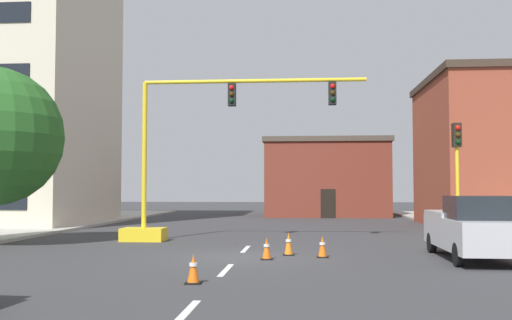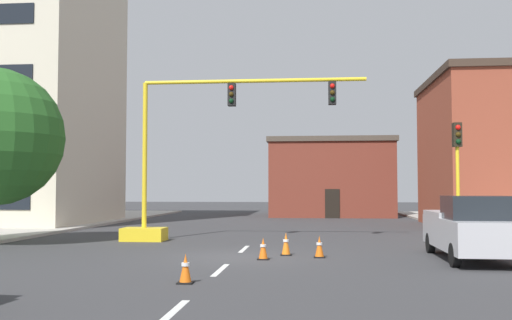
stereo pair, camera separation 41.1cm
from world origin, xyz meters
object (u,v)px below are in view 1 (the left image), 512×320
Objects in this scene: traffic_cone_roadside_d at (322,247)px; traffic_cone_roadside_b at (193,269)px; traffic_cone_roadside_a at (289,244)px; traffic_signal_gantry at (176,186)px; pickup_truck_silver at (474,228)px; traffic_light_pole_right at (457,155)px; traffic_cone_roadside_c at (267,249)px.

traffic_cone_roadside_b is at bearing -120.39° from traffic_cone_roadside_d.
traffic_cone_roadside_a is 1.10× the size of traffic_cone_roadside_b.
traffic_signal_gantry is 1.89× the size of pickup_truck_silver.
traffic_signal_gantry is at bearing 176.21° from traffic_light_pole_right.
traffic_cone_roadside_b is 4.91m from traffic_cone_roadside_c.
pickup_truck_silver reaches higher than traffic_cone_roadside_d.
traffic_cone_roadside_d is (5.95, -5.35, -1.98)m from traffic_signal_gantry.
traffic_light_pole_right is 7.08× the size of traffic_cone_roadside_c.
traffic_cone_roadside_c is at bearing -118.05° from traffic_cone_roadside_a.
traffic_light_pole_right reaches higher than pickup_truck_silver.
pickup_truck_silver reaches higher than traffic_cone_roadside_b.
traffic_cone_roadside_a is 1.10× the size of traffic_cone_roadside_d.
traffic_light_pole_right is at bearing -3.79° from traffic_signal_gantry.
pickup_truck_silver is 7.89× the size of traffic_cone_roadside_d.
traffic_cone_roadside_b reaches higher than traffic_cone_roadside_c.
traffic_cone_roadside_a reaches higher than traffic_cone_roadside_c.
traffic_signal_gantry is 7.62m from traffic_cone_roadside_c.
traffic_cone_roadside_d is (3.16, 5.40, -0.00)m from traffic_cone_roadside_b.
traffic_cone_roadside_a is 1.39m from traffic_cone_roadside_c.
traffic_signal_gantry is 2.14× the size of traffic_light_pole_right.
traffic_light_pole_right is 9.50m from traffic_cone_roadside_c.
pickup_truck_silver is (-0.79, -4.78, -2.55)m from traffic_light_pole_right.
traffic_cone_roadside_b is at bearing -106.77° from traffic_cone_roadside_c.
traffic_signal_gantry is at bearing 135.20° from traffic_cone_roadside_a.
traffic_cone_roadside_a is at bearing 172.90° from pickup_truck_silver.
traffic_light_pole_right is 13.59m from traffic_cone_roadside_b.
traffic_cone_roadside_b is at bearing -130.84° from traffic_light_pole_right.
pickup_truck_silver is at bearing -99.42° from traffic_light_pole_right.
traffic_cone_roadside_c is at bearing -158.30° from traffic_cone_roadside_d.
traffic_light_pole_right is 0.88× the size of pickup_truck_silver.
traffic_cone_roadside_d is at bearing -139.98° from traffic_light_pole_right.
traffic_signal_gantry is 14.86× the size of traffic_cone_roadside_b.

